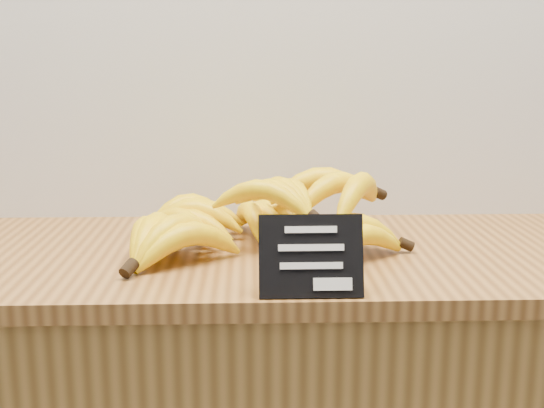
{
  "coord_description": "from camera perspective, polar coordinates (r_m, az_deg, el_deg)",
  "views": [
    {
      "loc": [
        0.09,
        1.6,
        1.26
      ],
      "look_at": [
        0.13,
        2.7,
        1.02
      ],
      "focal_mm": 45.0,
      "sensor_mm": 36.0,
      "label": 1
    }
  ],
  "objects": [
    {
      "name": "chalkboard_sign",
      "position": [
        0.95,
        3.29,
        -4.38
      ],
      "size": [
        0.15,
        0.04,
        0.11
      ],
      "primitive_type": "cube",
      "rotation": [
        -0.31,
        0.0,
        0.0
      ],
      "color": "black",
      "rests_on": "counter_top"
    },
    {
      "name": "banana_pile",
      "position": [
        1.19,
        -0.76,
        -1.17
      ],
      "size": [
        0.54,
        0.37,
        0.13
      ],
      "color": "yellow",
      "rests_on": "counter_top"
    },
    {
      "name": "counter_top",
      "position": [
        1.2,
        -0.08,
        -4.41
      ],
      "size": [
        1.52,
        0.54,
        0.03
      ],
      "primitive_type": "cube",
      "color": "olive",
      "rests_on": "counter"
    }
  ]
}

